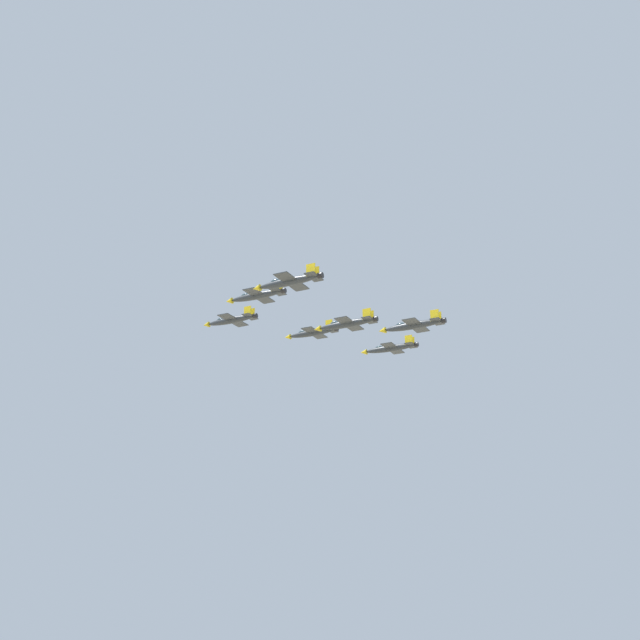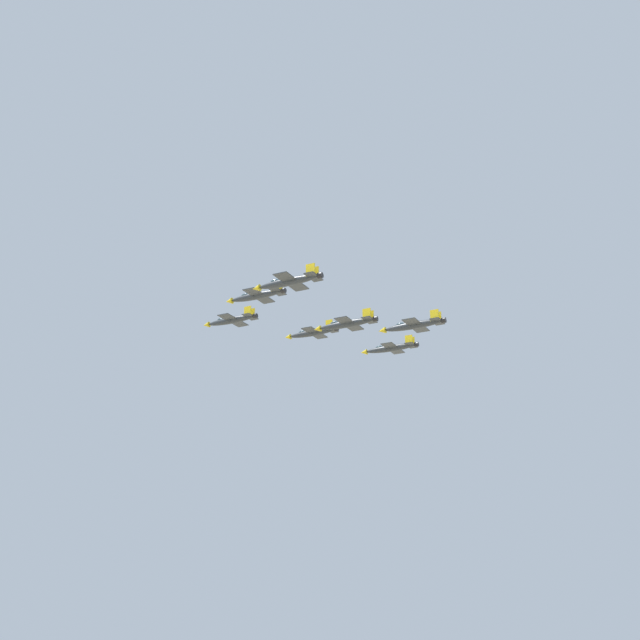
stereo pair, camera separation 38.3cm
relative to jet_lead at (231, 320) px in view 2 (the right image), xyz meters
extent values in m
ellipsoid|color=#2D3338|center=(0.02, -0.02, -0.07)|extent=(9.66, 12.18, 1.78)
cone|color=gold|center=(-4.57, 6.18, -0.07)|extent=(2.27, 2.33, 1.51)
ellipsoid|color=#334751|center=(-1.79, 2.43, 0.59)|extent=(2.48, 2.70, 1.04)
cube|color=#2D3338|center=(0.43, -0.58, -0.17)|extent=(9.83, 8.42, 0.18)
cube|color=gold|center=(-3.15, -3.22, -0.12)|extent=(2.25, 2.70, 0.21)
cube|color=gold|center=(4.00, 2.07, -0.12)|extent=(2.25, 2.70, 0.21)
cube|color=#2D3338|center=(3.47, -4.69, -0.07)|extent=(5.11, 4.57, 0.18)
cube|color=gold|center=(2.59, -5.00, 1.21)|extent=(1.37, 1.73, 2.57)
cube|color=gold|center=(4.02, -3.94, 1.21)|extent=(1.37, 1.73, 2.57)
cylinder|color=black|center=(4.36, -5.90, -0.07)|extent=(1.59, 1.54, 1.25)
ellipsoid|color=#2D3338|center=(-1.45, -21.46, -1.38)|extent=(9.53, 11.77, 1.73)
cone|color=gold|center=(-5.99, -15.49, -1.38)|extent=(2.22, 2.27, 1.47)
ellipsoid|color=#334751|center=(-3.24, -19.10, -0.73)|extent=(2.43, 2.62, 1.01)
cube|color=#2D3338|center=(-1.04, -22.00, -1.48)|extent=(9.52, 8.27, 0.17)
cube|color=gold|center=(-4.49, -24.62, -1.43)|extent=(2.21, 2.61, 0.21)
cube|color=gold|center=(2.40, -19.38, -1.43)|extent=(2.21, 2.61, 0.21)
cube|color=#2D3338|center=(1.97, -25.97, -1.38)|extent=(4.96, 4.48, 0.17)
cube|color=gold|center=(1.12, -26.28, -0.13)|extent=(1.35, 1.67, 2.50)
cube|color=gold|center=(2.50, -25.23, -0.13)|extent=(1.35, 1.67, 2.50)
cylinder|color=black|center=(2.86, -27.13, -1.38)|extent=(1.55, 1.50, 1.21)
ellipsoid|color=#2D3338|center=(20.94, -4.92, -1.78)|extent=(9.27, 11.79, 1.72)
cone|color=gold|center=(16.55, 1.08, -1.78)|extent=(2.19, 2.25, 1.46)
ellipsoid|color=#334751|center=(19.21, -2.55, -1.14)|extent=(2.39, 2.61, 1.00)
cube|color=#2D3338|center=(21.33, -5.46, -1.88)|extent=(9.50, 8.09, 0.17)
cube|color=gold|center=(17.87, -8.00, -1.83)|extent=(2.16, 2.61, 0.21)
cube|color=gold|center=(24.80, -2.93, -1.83)|extent=(2.16, 2.61, 0.21)
cube|color=#2D3338|center=(24.25, -9.45, -1.78)|extent=(4.93, 4.40, 0.17)
cube|color=gold|center=(23.40, -9.74, -0.54)|extent=(1.31, 1.67, 2.48)
cube|color=gold|center=(24.79, -8.73, -0.54)|extent=(1.31, 1.67, 2.48)
cylinder|color=black|center=(25.11, -10.62, -1.78)|extent=(1.53, 1.48, 1.20)
ellipsoid|color=#2D3338|center=(-2.92, -42.90, -6.42)|extent=(9.58, 11.96, 1.75)
cone|color=gold|center=(-7.47, -36.82, -6.42)|extent=(2.24, 2.30, 1.49)
ellipsoid|color=#334751|center=(-4.72, -40.50, -5.76)|extent=(2.45, 2.66, 1.02)
cube|color=#2D3338|center=(-2.51, -43.45, -6.51)|extent=(9.66, 8.34, 0.18)
cube|color=gold|center=(-6.02, -46.08, -6.47)|extent=(2.23, 2.65, 0.21)
cube|color=gold|center=(1.00, -40.82, -6.47)|extent=(2.23, 2.65, 0.21)
cube|color=#2D3338|center=(0.52, -47.49, -6.42)|extent=(5.03, 4.52, 0.18)
cube|color=gold|center=(-0.35, -47.79, -5.15)|extent=(1.36, 1.70, 2.53)
cube|color=gold|center=(1.06, -46.74, -5.15)|extent=(1.36, 1.70, 2.53)
cylinder|color=black|center=(1.41, -48.67, -6.42)|extent=(1.57, 1.52, 1.23)
ellipsoid|color=#2D3338|center=(41.87, -9.82, -4.42)|extent=(9.79, 12.24, 1.79)
cone|color=gold|center=(37.21, -3.60, -4.42)|extent=(2.29, 2.35, 1.52)
ellipsoid|color=#334751|center=(40.03, -7.37, -3.75)|extent=(2.51, 2.72, 1.05)
cube|color=#2D3338|center=(42.28, -10.38, -4.52)|extent=(9.89, 8.52, 0.18)
cube|color=gold|center=(38.69, -13.07, -4.47)|extent=(2.28, 2.71, 0.22)
cube|color=gold|center=(45.87, -7.70, -4.47)|extent=(2.28, 2.71, 0.22)
cube|color=#2D3338|center=(45.37, -14.52, -4.42)|extent=(5.14, 4.62, 0.18)
cube|color=gold|center=(44.49, -14.83, -3.12)|extent=(1.38, 1.74, 2.59)
cube|color=gold|center=(45.92, -13.75, -3.12)|extent=(1.38, 1.74, 2.59)
cylinder|color=black|center=(46.28, -15.73, -4.42)|extent=(1.60, 1.55, 1.26)
ellipsoid|color=#2D3338|center=(19.47, -26.36, -6.48)|extent=(9.64, 12.32, 1.79)
cone|color=gold|center=(14.91, -20.09, -6.48)|extent=(2.28, 2.34, 1.52)
ellipsoid|color=#334751|center=(17.67, -23.89, -5.81)|extent=(2.49, 2.72, 1.04)
cube|color=#2D3338|center=(19.88, -26.93, -6.58)|extent=(9.92, 8.43, 0.18)
cube|color=gold|center=(16.26, -29.56, -6.53)|extent=(2.25, 2.73, 0.21)
cube|color=gold|center=(23.50, -24.29, -6.53)|extent=(2.25, 2.73, 0.21)
cube|color=#2D3338|center=(22.92, -31.10, -6.48)|extent=(5.15, 4.58, 0.18)
cube|color=gold|center=(22.03, -31.40, -5.19)|extent=(1.36, 1.75, 2.59)
cube|color=gold|center=(23.48, -30.34, -5.19)|extent=(1.36, 1.75, 2.59)
cylinder|color=black|center=(23.81, -32.32, -6.48)|extent=(1.60, 1.54, 1.25)
ellipsoid|color=#2D3338|center=(29.20, -39.54, -9.54)|extent=(9.28, 11.99, 1.74)
cone|color=gold|center=(24.82, -33.42, -9.54)|extent=(2.21, 2.27, 1.48)
ellipsoid|color=#334751|center=(27.47, -37.12, -8.89)|extent=(2.41, 2.64, 1.01)
cube|color=#2D3338|center=(29.60, -40.08, -9.64)|extent=(9.64, 8.13, 0.17)
cube|color=gold|center=(26.07, -42.62, -9.59)|extent=(2.17, 2.65, 0.21)
cube|color=gold|center=(33.12, -37.55, -9.59)|extent=(2.17, 2.65, 0.21)
cube|color=#2D3338|center=(32.51, -44.14, -9.54)|extent=(5.00, 4.42, 0.17)
cube|color=gold|center=(31.65, -44.43, -8.29)|extent=(1.31, 1.70, 2.51)
cube|color=gold|center=(33.06, -43.42, -8.29)|extent=(1.31, 1.70, 2.51)
cylinder|color=black|center=(33.36, -45.34, -9.54)|extent=(1.55, 1.49, 1.22)
camera|label=1|loc=(-57.41, -165.74, -64.31)|focal=40.50mm
camera|label=2|loc=(-57.06, -165.91, -64.31)|focal=40.50mm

